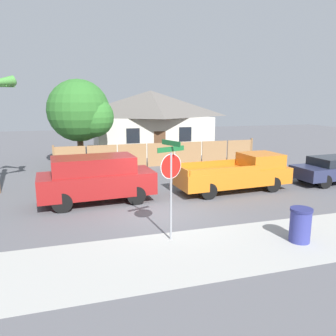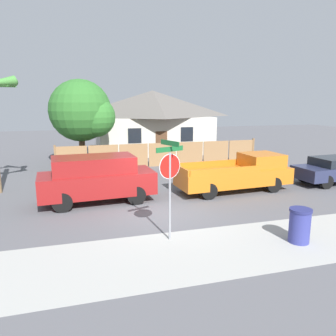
{
  "view_description": "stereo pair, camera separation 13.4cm",
  "coord_description": "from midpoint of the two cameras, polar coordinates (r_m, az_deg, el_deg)",
  "views": [
    {
      "loc": [
        -3.11,
        -11.64,
        4.21
      ],
      "look_at": [
        0.55,
        0.65,
        1.6
      ],
      "focal_mm": 35.0,
      "sensor_mm": 36.0,
      "label": 1
    },
    {
      "loc": [
        -2.98,
        -11.67,
        4.21
      ],
      "look_at": [
        0.55,
        0.65,
        1.6
      ],
      "focal_mm": 35.0,
      "sensor_mm": 36.0,
      "label": 2
    }
  ],
  "objects": [
    {
      "name": "trash_bin",
      "position": [
        10.82,
        21.72,
        -9.19
      ],
      "size": [
        0.66,
        0.66,
        1.06
      ],
      "color": "navy",
      "rests_on": "ground"
    },
    {
      "name": "red_suv",
      "position": [
        14.04,
        -12.68,
        -1.71
      ],
      "size": [
        4.84,
        2.19,
        1.98
      ],
      "rotation": [
        0.0,
        0.0,
        0.06
      ],
      "color": "maroon",
      "rests_on": "ground"
    },
    {
      "name": "ground_plane",
      "position": [
        12.76,
        -1.86,
        -7.76
      ],
      "size": [
        80.0,
        80.0,
        0.0
      ],
      "primitive_type": "plane",
      "color": "#56565B"
    },
    {
      "name": "house",
      "position": [
        27.57,
        -3.15,
        8.23
      ],
      "size": [
        9.83,
        6.08,
        5.1
      ],
      "color": "beige",
      "rests_on": "ground"
    },
    {
      "name": "orange_pickup",
      "position": [
        15.95,
        11.81,
        -0.91
      ],
      "size": [
        5.57,
        2.19,
        1.74
      ],
      "rotation": [
        0.0,
        0.0,
        0.06
      ],
      "color": "orange",
      "rests_on": "ground"
    },
    {
      "name": "sidewalk_strip",
      "position": [
        9.58,
        3.82,
        -14.55
      ],
      "size": [
        36.0,
        3.2,
        0.01
      ],
      "color": "#A3A39E",
      "rests_on": "ground"
    },
    {
      "name": "parked_sedan",
      "position": [
        19.26,
        26.77,
        -0.16
      ],
      "size": [
        4.61,
        2.06,
        1.38
      ],
      "rotation": [
        0.0,
        0.0,
        0.06
      ],
      "color": "#282D4C",
      "rests_on": "ground"
    },
    {
      "name": "oak_tree",
      "position": [
        22.21,
        -14.94,
        9.39
      ],
      "size": [
        4.21,
        4.01,
        5.64
      ],
      "color": "brown",
      "rests_on": "ground"
    },
    {
      "name": "wooden_fence",
      "position": [
        21.67,
        -1.38,
        2.37
      ],
      "size": [
        13.57,
        0.12,
        1.64
      ],
      "color": "#997047",
      "rests_on": "ground"
    },
    {
      "name": "stop_sign",
      "position": [
        9.77,
        0.12,
        -0.96
      ],
      "size": [
        0.92,
        0.83,
        3.09
      ],
      "rotation": [
        0.0,
        0.0,
        0.36
      ],
      "color": "gray",
      "rests_on": "ground"
    }
  ]
}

